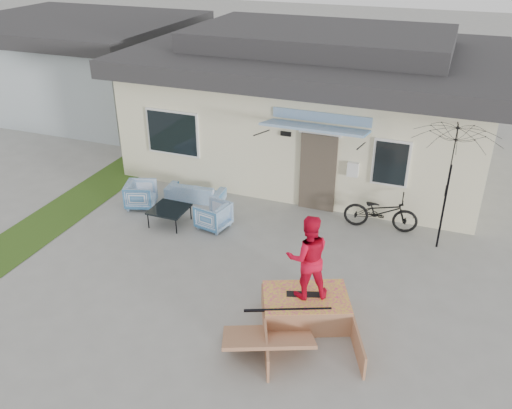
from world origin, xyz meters
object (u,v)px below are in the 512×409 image
(bicycle, at_px, (381,208))
(armchair_left, at_px, (141,193))
(skate_ramp, at_px, (306,308))
(armchair_right, at_px, (213,214))
(skateboard, at_px, (306,294))
(skater, at_px, (308,256))
(patio_umbrella, at_px, (449,179))
(loveseat, at_px, (195,188))
(coffee_table, at_px, (170,216))

(bicycle, bearing_deg, armchair_left, 95.14)
(bicycle, distance_m, skate_ramp, 4.10)
(armchair_right, distance_m, skateboard, 4.03)
(skateboard, relative_size, skater, 0.44)
(bicycle, height_order, skater, skater)
(patio_umbrella, xyz_separation_m, skateboard, (-2.20, -3.58, -1.19))
(armchair_right, relative_size, skateboard, 1.01)
(loveseat, bearing_deg, skate_ramp, 133.75)
(armchair_right, bearing_deg, skateboard, 61.87)
(armchair_left, height_order, armchair_right, armchair_left)
(armchair_left, bearing_deg, bicycle, -98.06)
(armchair_right, height_order, skater, skater)
(patio_umbrella, relative_size, skater, 1.32)
(armchair_left, bearing_deg, loveseat, -69.60)
(armchair_right, height_order, patio_umbrella, patio_umbrella)
(armchair_right, distance_m, skate_ramp, 4.07)
(skateboard, distance_m, skater, 0.86)
(armchair_right, bearing_deg, skater, 61.87)
(skate_ramp, bearing_deg, armchair_left, 128.82)
(skater, bearing_deg, armchair_right, -65.18)
(skateboard, bearing_deg, skate_ramp, -85.45)
(bicycle, bearing_deg, armchair_right, 105.22)
(skateboard, xyz_separation_m, skater, (0.00, 0.00, 0.86))
(armchair_left, xyz_separation_m, patio_umbrella, (7.60, 0.70, 1.36))
(coffee_table, distance_m, patio_umbrella, 6.72)
(patio_umbrella, bearing_deg, skate_ramp, -120.90)
(patio_umbrella, distance_m, skateboard, 4.37)
(armchair_left, distance_m, coffee_table, 1.31)
(loveseat, bearing_deg, coffee_table, 86.50)
(patio_umbrella, xyz_separation_m, skater, (-2.20, -3.58, -0.34))
(armchair_right, xyz_separation_m, skater, (3.12, -2.54, 1.04))
(patio_umbrella, height_order, skateboard, patio_umbrella)
(loveseat, relative_size, armchair_right, 2.19)
(armchair_left, bearing_deg, skater, -136.07)
(armchair_right, distance_m, bicycle, 4.15)
(patio_umbrella, height_order, skater, skater)
(loveseat, distance_m, patio_umbrella, 6.60)
(loveseat, xyz_separation_m, skate_ramp, (4.27, -3.85, -0.05))
(loveseat, relative_size, patio_umbrella, 0.74)
(skateboard, height_order, skater, skater)
(armchair_right, bearing_deg, coffee_table, -67.46)
(patio_umbrella, relative_size, skate_ramp, 1.03)
(armchair_right, relative_size, skater, 0.44)
(bicycle, height_order, skate_ramp, bicycle)
(loveseat, bearing_deg, armchair_left, 34.17)
(coffee_table, bearing_deg, skateboard, -28.74)
(armchair_left, bearing_deg, patio_umbrella, -102.71)
(bicycle, relative_size, patio_umbrella, 0.82)
(loveseat, distance_m, coffee_table, 1.48)
(bicycle, relative_size, skate_ramp, 0.85)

